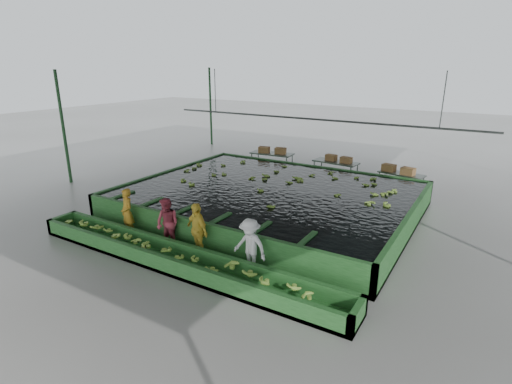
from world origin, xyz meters
The scene contains 21 objects.
ground centered at (0.00, 0.00, 0.00)m, with size 80.00×80.00×0.00m, color gray.
shed_roof centered at (0.00, 0.00, 5.00)m, with size 20.00×22.00×0.04m, color slate.
shed_posts centered at (0.00, 0.00, 2.50)m, with size 20.00×22.00×5.00m, color #1F4724, non-canonical shape.
flotation_tank centered at (0.00, 1.50, 0.45)m, with size 10.00×8.00×0.90m, color #2A672B, non-canonical shape.
tank_water centered at (0.00, 1.50, 0.85)m, with size 9.70×7.70×0.00m, color black.
sorting_trough centered at (0.00, -3.60, 0.25)m, with size 10.00×1.00×0.50m, color #2A672B, non-canonical shape.
cableway_rail centered at (0.00, 5.00, 3.00)m, with size 0.08×0.08×14.00m, color #59605B.
rail_hanger_left centered at (-5.00, 5.00, 4.00)m, with size 0.04×0.04×2.00m, color #59605B.
rail_hanger_right centered at (5.00, 5.00, 4.00)m, with size 0.04×0.04×2.00m, color #59605B.
worker_a centered at (-2.72, -2.80, 0.78)m, with size 0.57×0.37×1.55m, color #BB8521.
worker_b centered at (-1.03, -2.80, 0.77)m, with size 0.75×0.58×1.53m, color #A53648.
worker_c centered at (0.08, -2.80, 0.80)m, with size 0.94×0.39×1.60m, color yellow.
worker_d centered at (1.82, -2.80, 0.75)m, with size 0.97×0.56×1.49m, color white.
packing_table_left centered at (-2.70, 6.51, 0.48)m, with size 2.12×0.85×0.96m, color #59605B, non-canonical shape.
packing_table_mid centered at (0.65, 6.55, 0.47)m, with size 2.05×0.82×0.93m, color #59605B, non-canonical shape.
packing_table_right centered at (3.63, 6.33, 0.42)m, with size 1.83×0.73×0.83m, color #59605B, non-canonical shape.
box_stack_left centered at (-2.65, 6.45, 0.96)m, with size 1.37×0.38×0.30m, color #9B6C3D, non-canonical shape.
box_stack_mid centered at (0.77, 6.54, 0.93)m, with size 1.27×0.35×0.27m, color #9B6C3D, non-canonical shape.
box_stack_right centered at (3.49, 6.32, 0.83)m, with size 1.38×0.38×0.30m, color #9B6C3D, non-canonical shape.
floating_bananas centered at (0.00, 2.30, 0.85)m, with size 8.55×5.83×0.12m, color #8AB940, non-canonical shape.
trough_bananas centered at (0.00, -3.60, 0.40)m, with size 8.58×0.57×0.11m, color #8AB940, non-canonical shape.
Camera 1 is at (6.79, -10.71, 5.21)m, focal length 28.00 mm.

